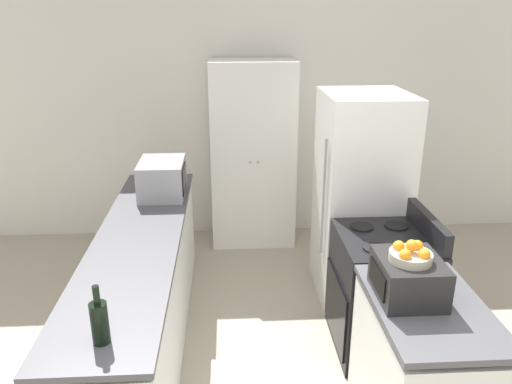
% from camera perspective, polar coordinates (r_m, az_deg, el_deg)
% --- Properties ---
extents(wall_back, '(7.00, 0.06, 2.60)m').
position_cam_1_polar(wall_back, '(5.41, -1.04, 8.48)').
color(wall_back, silver).
rests_on(wall_back, ground_plane).
extents(counter_left, '(0.60, 2.83, 0.90)m').
position_cam_1_polar(counter_left, '(3.82, -12.85, -11.34)').
color(counter_left, silver).
rests_on(counter_left, ground_plane).
extents(counter_right, '(0.60, 0.93, 0.90)m').
position_cam_1_polar(counter_right, '(3.18, 18.27, -19.13)').
color(counter_right, silver).
rests_on(counter_right, ground_plane).
extents(pantry_cabinet, '(0.87, 0.51, 1.93)m').
position_cam_1_polar(pantry_cabinet, '(5.21, -0.36, 4.24)').
color(pantry_cabinet, white).
rests_on(pantry_cabinet, ground_plane).
extents(stove, '(0.66, 0.72, 1.06)m').
position_cam_1_polar(stove, '(3.82, 14.08, -11.00)').
color(stove, black).
rests_on(stove, ground_plane).
extents(refrigerator, '(0.71, 0.78, 1.78)m').
position_cam_1_polar(refrigerator, '(4.33, 11.79, -0.67)').
color(refrigerator, white).
rests_on(refrigerator, ground_plane).
extents(microwave, '(0.38, 0.51, 0.30)m').
position_cam_1_polar(microwave, '(4.32, -10.64, 1.61)').
color(microwave, '#939399').
rests_on(microwave, counter_left).
extents(wine_bottle, '(0.08, 0.08, 0.31)m').
position_cam_1_polar(wine_bottle, '(2.54, -17.44, -13.93)').
color(wine_bottle, black).
rests_on(wine_bottle, counter_left).
extents(toaster_oven, '(0.35, 0.39, 0.23)m').
position_cam_1_polar(toaster_oven, '(2.90, 16.99, -9.37)').
color(toaster_oven, black).
rests_on(toaster_oven, counter_right).
extents(fruit_bowl, '(0.23, 0.23, 0.12)m').
position_cam_1_polar(fruit_bowl, '(2.81, 17.27, -6.81)').
color(fruit_bowl, '#B2A893').
rests_on(fruit_bowl, toaster_oven).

